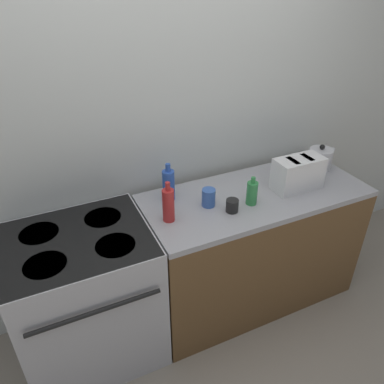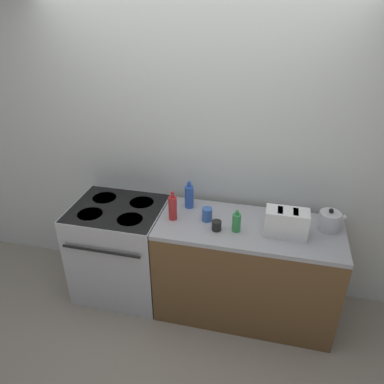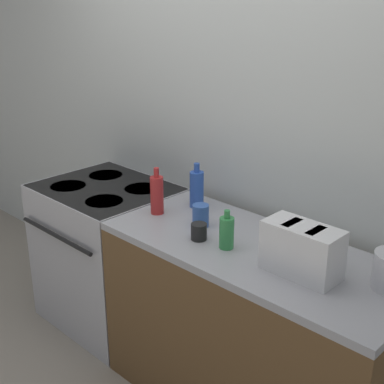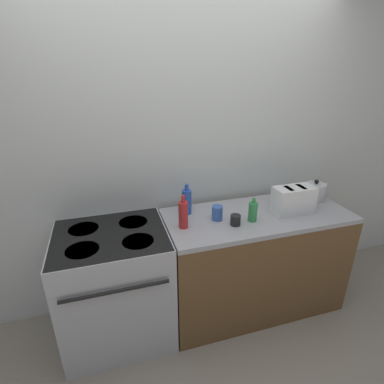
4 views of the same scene
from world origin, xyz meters
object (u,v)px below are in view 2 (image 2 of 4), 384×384
(bottle_blue, at_px, (189,196))
(cup_black, at_px, (217,226))
(stove, at_px, (121,249))
(toaster, at_px, (286,223))
(kettle, at_px, (329,221))
(bottle_red, at_px, (173,208))
(cup_blue, at_px, (207,214))
(bottle_green, at_px, (236,222))

(bottle_blue, relative_size, cup_black, 3.10)
(stove, height_order, bottle_blue, bottle_blue)
(stove, bearing_deg, cup_black, -8.09)
(toaster, height_order, cup_black, toaster)
(kettle, relative_size, bottle_red, 0.83)
(cup_blue, bearing_deg, cup_black, -49.75)
(bottle_green, xyz_separation_m, cup_black, (-0.15, -0.02, -0.04))
(kettle, xyz_separation_m, cup_blue, (-0.93, -0.10, -0.02))
(kettle, height_order, bottle_red, bottle_red)
(bottle_red, distance_m, cup_blue, 0.28)
(toaster, xyz_separation_m, cup_blue, (-0.61, 0.06, -0.05))
(stove, xyz_separation_m, cup_blue, (0.78, -0.01, 0.48))
(stove, relative_size, cup_blue, 8.02)
(stove, distance_m, kettle, 1.78)
(stove, xyz_separation_m, bottle_blue, (0.59, 0.16, 0.53))
(kettle, relative_size, toaster, 0.65)
(bottle_blue, bearing_deg, kettle, -3.69)
(kettle, height_order, cup_blue, kettle)
(bottle_green, bearing_deg, toaster, 5.60)
(bottle_blue, xyz_separation_m, cup_black, (0.28, -0.28, -0.06))
(stove, bearing_deg, bottle_blue, 14.81)
(kettle, bearing_deg, cup_black, -165.88)
(toaster, bearing_deg, stove, 177.29)
(kettle, height_order, bottle_blue, bottle_blue)
(bottle_red, distance_m, cup_black, 0.38)
(toaster, height_order, bottle_red, bottle_red)
(stove, xyz_separation_m, bottle_red, (0.51, -0.05, 0.53))
(bottle_blue, xyz_separation_m, cup_blue, (0.19, -0.17, -0.05))
(bottle_red, bearing_deg, toaster, -1.10)
(stove, xyz_separation_m, kettle, (1.71, 0.08, 0.50))
(toaster, relative_size, cup_black, 4.06)
(kettle, bearing_deg, bottle_blue, 176.31)
(toaster, bearing_deg, bottle_green, -174.40)
(kettle, relative_size, cup_black, 2.62)
(toaster, distance_m, bottle_green, 0.37)
(stove, distance_m, bottle_blue, 0.81)
(kettle, distance_m, bottle_red, 1.21)
(bottle_green, height_order, bottle_blue, bottle_blue)
(bottle_blue, bearing_deg, bottle_red, -112.23)
(cup_blue, bearing_deg, toaster, -5.18)
(bottle_red, xyz_separation_m, cup_blue, (0.27, 0.04, -0.05))
(bottle_red, height_order, cup_blue, bottle_red)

